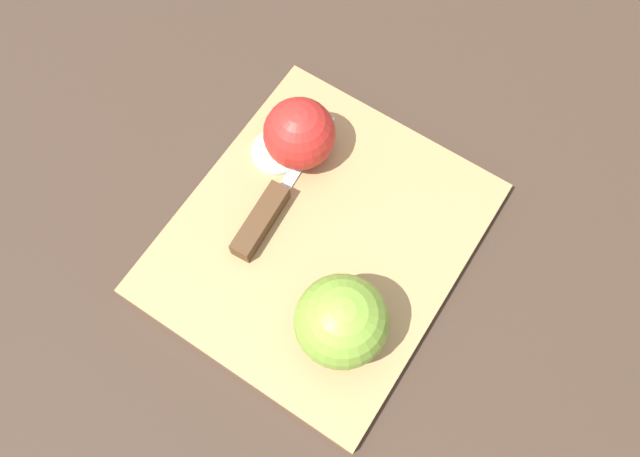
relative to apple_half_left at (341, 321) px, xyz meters
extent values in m
plane|color=#38281E|center=(0.06, 0.07, -0.06)|extent=(4.00, 4.00, 0.00)
cube|color=#A37A4C|center=(0.06, 0.07, -0.05)|extent=(0.32, 0.29, 0.01)
sphere|color=olive|center=(0.00, 0.00, 0.00)|extent=(0.08, 0.08, 0.08)
cylinder|color=beige|center=(0.00, 0.01, 0.00)|extent=(0.07, 0.04, 0.08)
sphere|color=red|center=(0.12, 0.14, -0.01)|extent=(0.07, 0.07, 0.07)
cylinder|color=beige|center=(0.12, 0.14, -0.01)|extent=(0.06, 0.04, 0.07)
cube|color=silver|center=(0.13, 0.14, -0.04)|extent=(0.10, 0.03, 0.00)
cube|color=#472D19|center=(0.04, 0.12, -0.03)|extent=(0.08, 0.03, 0.02)
cylinder|color=beige|center=(0.11, 0.16, -0.04)|extent=(0.05, 0.05, 0.01)
camera|label=1|loc=(-0.11, -0.06, 0.52)|focal=35.00mm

